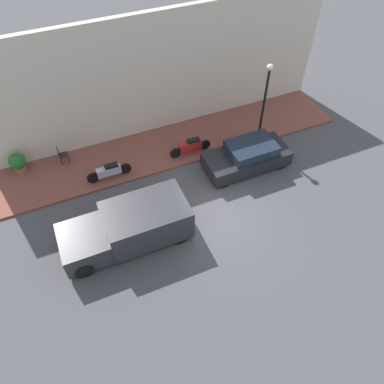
# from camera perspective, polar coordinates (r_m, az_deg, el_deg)

# --- Properties ---
(ground_plane) EXTENTS (60.00, 60.00, 0.00)m
(ground_plane) POSITION_cam_1_polar(r_m,az_deg,el_deg) (16.16, 3.65, -3.68)
(ground_plane) COLOR #47474C
(sidewalk) EXTENTS (3.12, 17.42, 0.10)m
(sidewalk) POSITION_cam_1_polar(r_m,az_deg,el_deg) (19.25, -2.77, 7.20)
(sidewalk) COLOR brown
(sidewalk) RESTS_ON ground_plane
(building_facade) EXTENTS (0.30, 17.42, 6.11)m
(building_facade) POSITION_cam_1_polar(r_m,az_deg,el_deg) (18.78, -5.10, 17.28)
(building_facade) COLOR beige
(building_facade) RESTS_ON ground_plane
(parked_car) EXTENTS (1.78, 4.02, 1.35)m
(parked_car) POSITION_cam_1_polar(r_m,az_deg,el_deg) (17.91, 8.45, 5.43)
(parked_car) COLOR black
(parked_car) RESTS_ON ground_plane
(delivery_van) EXTENTS (2.08, 5.05, 1.63)m
(delivery_van) POSITION_cam_1_polar(r_m,az_deg,el_deg) (14.95, -9.74, -5.27)
(delivery_van) COLOR #2D2D33
(delivery_van) RESTS_ON ground_plane
(motorcycle_red) EXTENTS (0.30, 2.11, 0.83)m
(motorcycle_red) POSITION_cam_1_polar(r_m,az_deg,el_deg) (18.41, -0.21, 7.02)
(motorcycle_red) COLOR #B21E1E
(motorcycle_red) RESTS_ON sidewalk
(scooter_silver) EXTENTS (0.30, 2.08, 0.77)m
(scooter_silver) POSITION_cam_1_polar(r_m,az_deg,el_deg) (17.61, -12.50, 3.14)
(scooter_silver) COLOR #B7B7BF
(scooter_silver) RESTS_ON sidewalk
(streetlamp) EXTENTS (0.30, 0.30, 4.12)m
(streetlamp) POSITION_cam_1_polar(r_m,az_deg,el_deg) (18.36, 11.15, 14.47)
(streetlamp) COLOR black
(streetlamp) RESTS_ON sidewalk
(potted_plant) EXTENTS (0.76, 0.76, 1.03)m
(potted_plant) POSITION_cam_1_polar(r_m,az_deg,el_deg) (19.19, -25.05, 4.12)
(potted_plant) COLOR brown
(potted_plant) RESTS_ON sidewalk
(cafe_chair) EXTENTS (0.40, 0.40, 0.90)m
(cafe_chair) POSITION_cam_1_polar(r_m,az_deg,el_deg) (18.93, -19.29, 5.43)
(cafe_chair) COLOR #262626
(cafe_chair) RESTS_ON sidewalk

